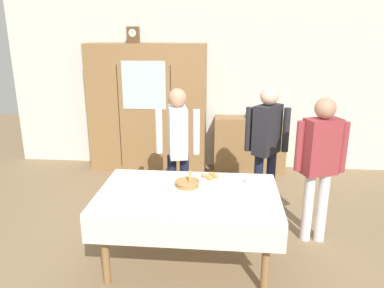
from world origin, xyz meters
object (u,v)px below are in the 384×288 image
at_px(book_stack, 251,115).
at_px(spoon_center, 181,178).
at_px(tea_cup_far_right, 142,183).
at_px(pastry_plate, 210,177).
at_px(bread_basket, 187,183).
at_px(wall_cabinet, 148,109).
at_px(bookshelf_low, 250,144).
at_px(person_behind_table_right, 178,141).
at_px(dining_table, 188,203).
at_px(tea_cup_mid_right, 167,190).
at_px(spoon_near_left, 237,196).
at_px(person_behind_table_left, 267,139).
at_px(mantel_clock, 133,35).
at_px(person_by_cabinet, 320,158).
at_px(tea_cup_mid_left, 249,181).
at_px(spoon_mid_left, 118,189).

relative_size(book_stack, spoon_center, 1.82).
distance_m(tea_cup_far_right, pastry_plate, 0.70).
bearing_deg(bread_basket, wall_cabinet, 109.95).
height_order(bookshelf_low, person_behind_table_right, person_behind_table_right).
bearing_deg(wall_cabinet, book_stack, 1.77).
bearing_deg(bread_basket, dining_table, -83.00).
distance_m(wall_cabinet, spoon_center, 2.38).
distance_m(bookshelf_low, tea_cup_mid_right, 2.82).
relative_size(spoon_near_left, person_behind_table_left, 0.08).
xyz_separation_m(dining_table, mantel_clock, (-1.08, 2.59, 1.47)).
xyz_separation_m(mantel_clock, person_behind_table_right, (0.86, -1.59, -1.17)).
height_order(wall_cabinet, mantel_clock, mantel_clock).
distance_m(dining_table, tea_cup_mid_right, 0.23).
relative_size(wall_cabinet, spoon_center, 16.87).
distance_m(bread_basket, person_by_cabinet, 1.40).
bearing_deg(person_by_cabinet, person_behind_table_right, 164.38).
xyz_separation_m(tea_cup_mid_left, tea_cup_far_right, (-1.05, -0.15, 0.00)).
relative_size(dining_table, tea_cup_mid_left, 13.05).
xyz_separation_m(dining_table, spoon_mid_left, (-0.68, 0.05, 0.10)).
relative_size(spoon_near_left, person_behind_table_right, 0.08).
height_order(dining_table, person_behind_table_right, person_behind_table_right).
distance_m(bookshelf_low, spoon_mid_left, 2.97).
bearing_deg(tea_cup_far_right, book_stack, 64.35).
bearing_deg(spoon_mid_left, wall_cabinet, 94.97).
bearing_deg(person_behind_table_left, tea_cup_mid_left, -105.57).
height_order(wall_cabinet, tea_cup_mid_left, wall_cabinet).
bearing_deg(person_behind_table_right, pastry_plate, -56.15).
distance_m(spoon_mid_left, person_by_cabinet, 2.07).
height_order(wall_cabinet, person_behind_table_right, wall_cabinet).
height_order(book_stack, spoon_near_left, book_stack).
height_order(tea_cup_mid_right, spoon_mid_left, tea_cup_mid_right).
height_order(tea_cup_mid_right, bread_basket, bread_basket).
distance_m(mantel_clock, tea_cup_far_right, 2.86).
height_order(person_behind_table_left, person_by_cabinet, person_behind_table_left).
distance_m(spoon_center, person_behind_table_right, 0.67).
height_order(wall_cabinet, spoon_center, wall_cabinet).
xyz_separation_m(tea_cup_mid_left, bread_basket, (-0.60, -0.13, 0.01)).
relative_size(spoon_mid_left, person_by_cabinet, 0.08).
distance_m(pastry_plate, spoon_near_left, 0.49).
distance_m(book_stack, tea_cup_mid_left, 2.35).
relative_size(tea_cup_mid_left, pastry_plate, 0.46).
distance_m(bread_basket, pastry_plate, 0.31).
bearing_deg(person_by_cabinet, tea_cup_mid_left, -159.38).
bearing_deg(book_stack, dining_table, -105.49).
bearing_deg(tea_cup_mid_left, mantel_clock, 125.95).
height_order(bread_basket, spoon_near_left, bread_basket).
bearing_deg(dining_table, spoon_mid_left, 175.93).
xyz_separation_m(bookshelf_low, tea_cup_mid_left, (-0.15, -2.35, 0.34)).
xyz_separation_m(dining_table, spoon_center, (-0.11, 0.36, 0.10)).
height_order(pastry_plate, person_behind_table_left, person_behind_table_left).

